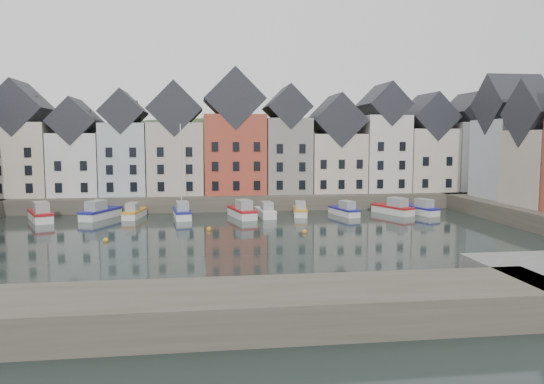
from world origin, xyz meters
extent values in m
plane|color=black|center=(0.00, 0.00, 0.00)|extent=(260.00, 260.00, 0.00)
cube|color=#464135|center=(0.00, 30.00, 1.00)|extent=(90.00, 16.00, 2.00)
cube|color=#464135|center=(-10.00, -22.00, 1.00)|extent=(50.00, 6.00, 2.00)
ellipsoid|color=#23371B|center=(0.00, 56.00, -18.00)|extent=(153.60, 70.40, 64.00)
sphere|color=black|center=(-13.94, 50.93, 8.70)|extent=(5.77, 5.77, 5.77)
sphere|color=black|center=(24.86, 60.75, 8.12)|extent=(5.27, 5.27, 5.27)
sphere|color=black|center=(31.82, 54.20, 7.88)|extent=(5.07, 5.07, 5.07)
sphere|color=black|center=(14.28, 55.19, 7.82)|extent=(5.01, 5.01, 5.01)
sphere|color=black|center=(-37.67, 56.61, 6.57)|extent=(3.94, 3.94, 3.94)
sphere|color=black|center=(28.33, 60.25, 8.05)|extent=(5.21, 5.21, 5.21)
sphere|color=black|center=(1.99, 58.64, 8.32)|extent=(5.45, 5.45, 5.45)
sphere|color=black|center=(37.80, 48.31, 7.21)|extent=(4.49, 4.49, 4.49)
cube|color=beige|center=(-29.17, 28.00, 7.04)|extent=(7.67, 8.00, 10.07)
cube|color=black|center=(-29.17, 28.00, 13.97)|extent=(7.67, 8.16, 7.67)
cube|color=silver|center=(-21.90, 28.00, 6.30)|extent=(6.56, 8.00, 8.61)
cube|color=black|center=(-21.90, 28.00, 12.23)|extent=(6.56, 8.16, 6.56)
cube|color=#B3BFC7|center=(-15.37, 28.00, 7.01)|extent=(6.20, 8.00, 10.02)
cube|color=black|center=(-15.37, 28.00, 13.55)|extent=(6.20, 8.16, 6.20)
cube|color=#BDB0A0|center=(-8.27, 28.00, 7.04)|extent=(7.70, 8.00, 10.08)
cube|color=black|center=(-8.27, 28.00, 13.98)|extent=(7.70, 8.16, 7.70)
cube|color=#AA4230|center=(0.07, 28.00, 7.64)|extent=(8.69, 8.00, 11.28)
cube|color=black|center=(0.07, 28.00, 15.43)|extent=(8.69, 8.16, 8.69)
cube|color=gray|center=(7.78, 28.00, 7.39)|extent=(6.43, 8.00, 10.78)
cube|color=black|center=(7.78, 28.00, 14.37)|extent=(6.43, 8.16, 6.43)
cube|color=beige|center=(15.08, 28.00, 6.28)|extent=(7.88, 8.00, 8.56)
cube|color=black|center=(15.08, 28.00, 12.51)|extent=(7.88, 8.16, 7.88)
cube|color=silver|center=(22.42, 28.00, 7.64)|extent=(6.50, 8.00, 11.27)
cube|color=black|center=(22.42, 28.00, 14.88)|extent=(6.50, 8.16, 6.50)
cube|color=beige|center=(29.43, 28.00, 6.66)|extent=(7.23, 8.00, 9.32)
cube|color=black|center=(29.43, 28.00, 13.11)|extent=(7.23, 8.16, 7.23)
cube|color=silver|center=(36.28, 28.00, 7.16)|extent=(6.18, 8.00, 10.32)
cube|color=black|center=(36.28, 28.00, 13.85)|extent=(6.18, 8.16, 6.18)
cube|color=#B3BFC7|center=(36.00, 16.26, 7.19)|extent=(7.47, 8.00, 10.38)
cube|color=black|center=(36.00, 16.26, 14.36)|extent=(7.62, 8.00, 8.00)
sphere|color=orange|center=(-4.00, 8.00, 0.15)|extent=(0.50, 0.50, 0.50)
sphere|color=orange|center=(6.00, 5.00, 0.15)|extent=(0.50, 0.50, 0.50)
sphere|color=orange|center=(-14.00, 3.00, 0.15)|extent=(0.50, 0.50, 0.50)
cube|color=silver|center=(-24.12, 17.40, 0.39)|extent=(4.53, 6.96, 1.23)
cube|color=#A51719|center=(-24.12, 17.40, 1.06)|extent=(4.68, 7.13, 0.28)
cube|color=gray|center=(-23.71, 16.48, 1.74)|extent=(2.51, 3.09, 1.34)
cube|color=silver|center=(-17.20, 18.39, 0.38)|extent=(4.39, 6.81, 1.20)
cube|color=navy|center=(-17.20, 18.39, 1.04)|extent=(4.55, 6.98, 0.27)
cube|color=gray|center=(-17.59, 17.49, 1.70)|extent=(2.44, 3.02, 1.31)
cube|color=silver|center=(-13.14, 18.67, 0.32)|extent=(2.52, 5.73, 1.01)
cube|color=orange|center=(-13.14, 18.67, 0.88)|extent=(2.63, 5.85, 0.23)
cube|color=gray|center=(-13.27, 17.85, 1.43)|extent=(1.63, 2.39, 1.11)
cube|color=silver|center=(-7.18, 17.44, 0.36)|extent=(2.47, 6.28, 1.12)
cube|color=navy|center=(-7.18, 17.44, 0.97)|extent=(2.59, 6.42, 0.26)
cube|color=gray|center=(-7.08, 16.53, 1.58)|extent=(1.68, 2.59, 1.22)
cylinder|color=silver|center=(-7.25, 18.05, 6.12)|extent=(0.14, 0.14, 11.23)
cube|color=silver|center=(0.28, 16.98, 0.38)|extent=(3.35, 6.77, 1.19)
cube|color=#A51719|center=(0.28, 16.98, 1.03)|extent=(3.48, 6.92, 0.27)
cube|color=gray|center=(0.49, 16.03, 1.68)|extent=(2.06, 2.87, 1.30)
cube|color=silver|center=(3.32, 17.21, 0.33)|extent=(2.13, 5.69, 1.02)
cube|color=silver|center=(3.32, 17.21, 0.88)|extent=(2.23, 5.81, 0.23)
cube|color=gray|center=(3.39, 16.37, 1.44)|extent=(1.48, 2.33, 1.11)
cube|color=silver|center=(7.97, 17.95, 0.31)|extent=(2.38, 5.53, 0.98)
cube|color=orange|center=(7.97, 17.95, 0.85)|extent=(2.49, 5.64, 0.22)
cube|color=gray|center=(7.85, 17.16, 1.38)|extent=(1.55, 2.30, 1.07)
cube|color=silver|center=(13.53, 16.90, 0.32)|extent=(2.91, 5.74, 1.01)
cube|color=navy|center=(13.53, 16.90, 0.87)|extent=(3.03, 5.87, 0.23)
cube|color=gray|center=(13.73, 16.10, 1.42)|extent=(1.77, 2.45, 1.10)
cube|color=silver|center=(20.25, 17.39, 0.36)|extent=(4.12, 6.50, 1.15)
cube|color=#A51719|center=(20.25, 17.39, 0.99)|extent=(4.27, 6.65, 0.26)
cube|color=gray|center=(20.61, 16.52, 1.62)|extent=(2.30, 2.87, 1.25)
cube|color=silver|center=(23.70, 16.73, 0.34)|extent=(3.51, 6.11, 1.07)
cube|color=navy|center=(23.70, 16.73, 0.93)|extent=(3.64, 6.26, 0.24)
cube|color=gray|center=(23.97, 15.89, 1.51)|extent=(2.03, 2.65, 1.17)
camera|label=1|loc=(-4.81, -49.20, 10.01)|focal=35.00mm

